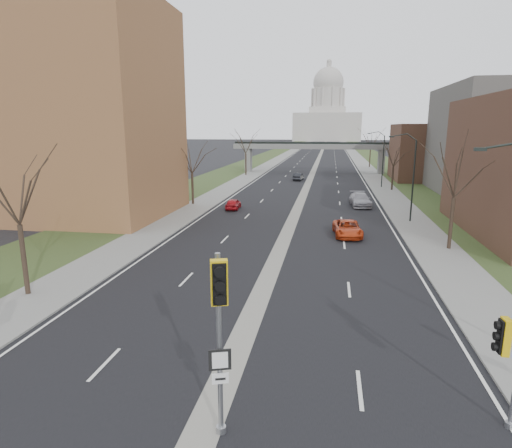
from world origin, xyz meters
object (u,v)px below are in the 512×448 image
(signal_pole_median, at_px, (219,316))
(car_right_near, at_px, (347,228))
(car_left_far, at_px, (298,177))
(car_left_near, at_px, (233,204))
(car_right_mid, at_px, (360,200))

(signal_pole_median, bearing_deg, car_right_near, 61.89)
(signal_pole_median, relative_size, car_right_near, 1.19)
(car_left_far, relative_size, car_right_near, 0.83)
(car_left_near, bearing_deg, signal_pole_median, 99.47)
(car_right_mid, bearing_deg, car_left_near, -168.60)
(car_right_near, distance_m, car_right_mid, 15.44)
(car_left_far, xyz_separation_m, car_right_near, (7.34, -40.63, 0.01))
(signal_pole_median, bearing_deg, car_left_near, 84.12)
(signal_pole_median, xyz_separation_m, car_right_mid, (6.68, 41.77, -3.28))
(car_left_near, height_order, car_right_near, car_right_near)
(car_left_far, distance_m, car_right_mid, 27.00)
(car_left_far, height_order, car_right_mid, car_right_mid)
(car_left_near, height_order, car_left_far, car_left_far)
(car_left_near, relative_size, car_right_near, 0.75)
(car_left_near, bearing_deg, car_right_mid, -165.88)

